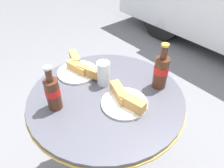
# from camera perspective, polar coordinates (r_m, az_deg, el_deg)

# --- Properties ---
(bistro_table) EXTENTS (0.78, 0.78, 0.78)m
(bistro_table) POSITION_cam_1_polar(r_m,az_deg,el_deg) (1.19, -1.43, -8.64)
(bistro_table) COLOR gold
(bistro_table) RESTS_ON ground_plane
(cola_bottle_left) EXTENTS (0.07, 0.07, 0.22)m
(cola_bottle_left) POSITION_cam_1_polar(r_m,az_deg,el_deg) (1.00, -15.21, -2.13)
(cola_bottle_left) COLOR #4C2819
(cola_bottle_left) RESTS_ON bistro_table
(cola_bottle_right) EXTENTS (0.07, 0.07, 0.24)m
(cola_bottle_right) POSITION_cam_1_polar(r_m,az_deg,el_deg) (1.10, 12.69, 3.39)
(cola_bottle_right) COLOR #4C2819
(cola_bottle_right) RESTS_ON bistro_table
(drinking_glass) EXTENTS (0.07, 0.07, 0.13)m
(drinking_glass) POSITION_cam_1_polar(r_m,az_deg,el_deg) (1.11, -2.23, 2.56)
(drinking_glass) COLOR black
(drinking_glass) RESTS_ON bistro_table
(lunch_plate_near) EXTENTS (0.23, 0.22, 0.07)m
(lunch_plate_near) POSITION_cam_1_polar(r_m,az_deg,el_deg) (1.02, 3.46, -4.31)
(lunch_plate_near) COLOR silver
(lunch_plate_near) RESTS_ON bistro_table
(lunch_plate_far) EXTENTS (0.29, 0.22, 0.06)m
(lunch_plate_far) POSITION_cam_1_polar(r_m,az_deg,el_deg) (1.23, -8.65, 4.06)
(lunch_plate_far) COLOR silver
(lunch_plate_far) RESTS_ON bistro_table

